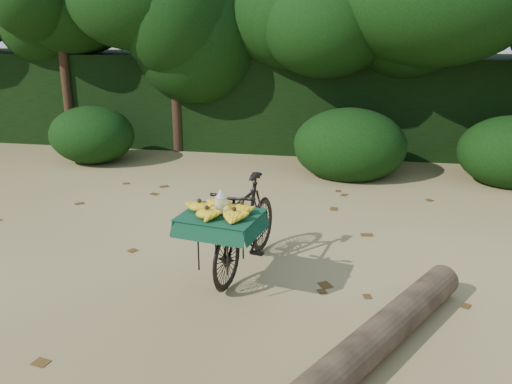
# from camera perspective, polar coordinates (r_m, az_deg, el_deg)

# --- Properties ---
(ground) EXTENTS (80.00, 80.00, 0.00)m
(ground) POSITION_cam_1_polar(r_m,az_deg,el_deg) (5.30, -8.39, -10.16)
(ground) COLOR tan
(ground) RESTS_ON ground
(vendor_bicycle) EXTENTS (0.85, 1.75, 0.96)m
(vendor_bicycle) POSITION_cam_1_polar(r_m,az_deg,el_deg) (5.44, -1.17, -3.47)
(vendor_bicycle) COLOR black
(vendor_bicycle) RESTS_ON ground
(fallen_log) EXTENTS (2.23, 3.61, 0.29)m
(fallen_log) POSITION_cam_1_polar(r_m,az_deg,el_deg) (3.86, 7.23, -19.41)
(fallen_log) COLOR brown
(fallen_log) RESTS_ON ground
(hedge_backdrop) EXTENTS (26.00, 1.80, 1.80)m
(hedge_backdrop) POSITION_cam_1_polar(r_m,az_deg,el_deg) (10.93, 2.22, 9.59)
(hedge_backdrop) COLOR black
(hedge_backdrop) RESTS_ON ground
(tree_row) EXTENTS (14.50, 2.00, 4.00)m
(tree_row) POSITION_cam_1_polar(r_m,az_deg,el_deg) (10.16, -2.17, 15.20)
(tree_row) COLOR black
(tree_row) RESTS_ON ground
(bush_clumps) EXTENTS (8.80, 1.70, 0.90)m
(bush_clumps) POSITION_cam_1_polar(r_m,az_deg,el_deg) (9.00, 3.42, 4.86)
(bush_clumps) COLOR black
(bush_clumps) RESTS_ON ground
(leaf_litter) EXTENTS (7.00, 7.30, 0.01)m
(leaf_litter) POSITION_cam_1_polar(r_m,az_deg,el_deg) (5.85, -6.33, -7.21)
(leaf_litter) COLOR #4D3214
(leaf_litter) RESTS_ON ground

